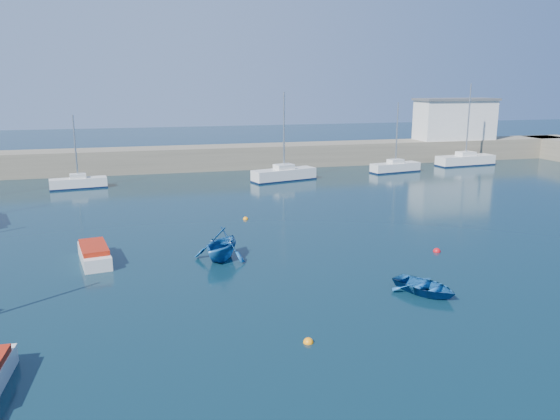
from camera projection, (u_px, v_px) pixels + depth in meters
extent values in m
plane|color=#0A232F|center=(422.00, 342.00, 21.21)|extent=(220.00, 220.00, 0.00)
cube|color=#716956|center=(227.00, 157.00, 64.20)|extent=(96.00, 4.50, 2.60)
cube|color=silver|center=(455.00, 120.00, 70.83)|extent=(10.00, 4.00, 5.00)
cube|color=silver|center=(78.00, 183.00, 51.98)|extent=(5.32, 2.17, 0.99)
cylinder|color=#B7BABC|center=(75.00, 147.00, 51.19)|extent=(0.15, 0.15, 5.94)
cube|color=silver|center=(284.00, 175.00, 56.13)|extent=(7.02, 3.61, 1.20)
cylinder|color=#B7BABC|center=(284.00, 131.00, 55.11)|extent=(0.18, 0.18, 7.77)
cube|color=silver|center=(395.00, 168.00, 61.45)|extent=(6.03, 2.68, 1.03)
cylinder|color=#B7BABC|center=(397.00, 133.00, 60.57)|extent=(0.15, 0.15, 6.71)
cube|color=silver|center=(465.00, 160.00, 66.59)|extent=(7.61, 2.86, 1.19)
cylinder|color=#B7BABC|center=(468.00, 120.00, 65.48)|extent=(0.17, 0.17, 8.54)
cube|color=silver|center=(94.00, 256.00, 30.65)|extent=(2.10, 4.28, 0.73)
cube|color=#9E1C0B|center=(94.00, 247.00, 30.54)|extent=(1.86, 3.26, 0.27)
imported|color=#155093|center=(425.00, 287.00, 26.08)|extent=(3.54, 3.93, 0.67)
imported|color=#155093|center=(221.00, 244.00, 30.94)|extent=(4.45, 4.61, 1.86)
sphere|color=orange|center=(308.00, 343.00, 21.18)|extent=(0.41, 0.41, 0.41)
sphere|color=#B60D14|center=(437.00, 252.00, 32.57)|extent=(0.46, 0.46, 0.46)
sphere|color=orange|center=(246.00, 219.00, 40.29)|extent=(0.39, 0.39, 0.39)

